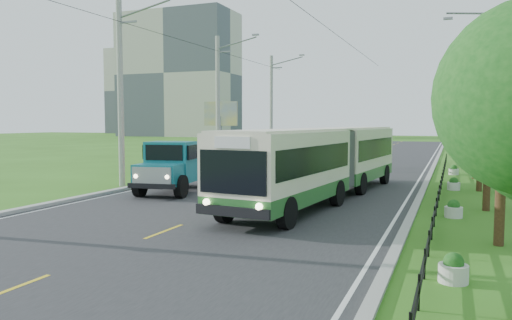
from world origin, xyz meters
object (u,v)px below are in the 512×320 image
Objects in this scene: tree_fifth at (477,116)px; tree_back at (474,120)px; pole_far at (272,106)px; planter_far at (454,171)px; dump_truck at (177,163)px; tree_second at (505,122)px; planter_near at (454,210)px; tree_fourth at (482,120)px; streetlight_mid at (501,94)px; planter_front at (453,270)px; tree_third at (491,110)px; pole_near at (121,93)px; pole_mid at (218,101)px; planter_mid at (454,185)px; streetlight_far at (485,103)px; billboard_left at (221,118)px; bus at (323,158)px.

tree_back is (-0.00, 6.00, -0.20)m from tree_fifth.
tree_fifth is at bearing -35.36° from pole_far.
dump_truck is at bearing -133.43° from planter_far.
planter_near is (-1.26, 3.86, -3.23)m from tree_second.
streetlight_mid is at bearing -10.15° from tree_fourth.
tree_second is 7.91× the size of planter_front.
planter_near is (-1.26, -2.14, -3.70)m from tree_third.
tree_third is at bearing -90.00° from tree_fifth.
planter_near is 16.00m from planter_far.
planter_near is at bearing -10.09° from pole_near.
pole_mid is 18.88m from planter_mid.
pole_near is 5.37m from dump_truck.
pole_mid is at bearing 159.26° from tree_fourth.
tree_back is 0.61× the size of streetlight_far.
planter_mid is at bearing -95.91° from tree_back.
streetlight_mid is (0.79, 11.86, 1.38)m from tree_second.
planter_front is at bearing -92.56° from tree_back.
pole_far is at bearing 165.19° from streetlight_far.
tree_back is 12.66m from planter_mid.
streetlight_mid is 22.51m from billboard_left.
pole_far reaches higher than planter_near.
tree_third is 5.98m from streetlight_mid.
pole_far is 19.43m from tree_back.
tree_second is at bearing -59.58° from pole_far.
tree_fifth is at bearing 90.00° from tree_second.
billboard_left is at bearing 124.84° from planter_front.
streetlight_mid reaches higher than tree_fifth.
tree_fourth reaches higher than planter_near.
tree_fifth reaches higher than billboard_left.
planter_front is (-2.04, -16.00, -4.62)m from streetlight_mid.
tree_back reaches higher than bus.
pole_near is 21.83m from planter_far.
planter_far is (-1.26, 7.86, -3.30)m from tree_fourth.
planter_near is at bearing -41.65° from pole_mid.
tree_fifth is 1.05× the size of tree_back.
streetlight_far is at bearing 44.43° from dump_truck.
tree_fourth is 8.98m from bus.
pole_far reaches higher than tree_second.
pole_far reaches higher than tree_fourth.
tree_fourth is (18.12, -6.86, -1.51)m from pole_mid.
planter_near is (0.00, 8.00, 0.00)m from planter_front.
pole_far is 1.57× the size of dump_truck.
tree_fifth reaches higher than planter_front.
streetlight_far is 14.88m from planter_mid.
planter_near is at bearing 108.03° from tree_second.
pole_near is 18.17m from tree_third.
planter_near is (-1.26, -8.14, -3.30)m from tree_fourth.
dump_truck is (-15.03, -5.72, -3.45)m from streetlight_mid.
pole_far reaches higher than planter_mid.
planter_near is at bearing -93.57° from tree_back.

